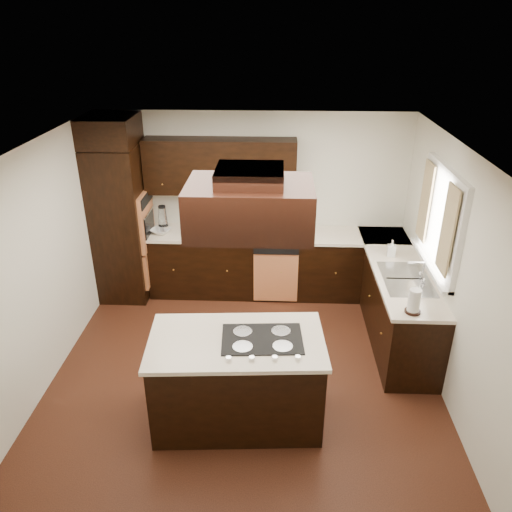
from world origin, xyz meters
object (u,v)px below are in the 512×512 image
range_hood (250,207)px  oven_column (121,224)px  spice_rack (207,225)px  island (237,381)px

range_hood → oven_column: bearing=129.7°
range_hood → spice_rack: bearing=107.4°
oven_column → range_hood: (1.88, -2.25, 1.10)m
oven_column → range_hood: size_ratio=2.02×
oven_column → range_hood: range_hood is taller
range_hood → spice_rack: size_ratio=3.10×
island → range_hood: bearing=46.1°
oven_column → island: oven_column is taller
oven_column → spice_rack: size_ratio=6.26×
island → range_hood: 1.73m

